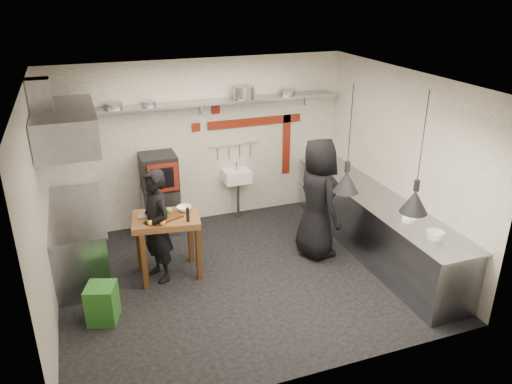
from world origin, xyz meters
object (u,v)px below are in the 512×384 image
object	(u,v)px
prep_table	(168,246)
chef_right	(318,198)
chef_left	(156,227)
oven_stand	(161,210)
green_bin	(102,303)
combi_oven	(159,172)

from	to	relation	value
prep_table	chef_right	size ratio (longest dim) A/B	0.49
chef_left	chef_right	distance (m)	2.40
oven_stand	green_bin	distance (m)	2.43
chef_left	chef_right	xyz separation A→B (m)	(2.40, -0.13, 0.11)
oven_stand	chef_right	world-z (taller)	chef_right
chef_right	prep_table	bearing A→B (deg)	82.31
oven_stand	combi_oven	xyz separation A→B (m)	(0.01, -0.02, 0.69)
prep_table	chef_right	bearing A→B (deg)	4.86
oven_stand	chef_left	distance (m)	1.50
oven_stand	combi_oven	bearing A→B (deg)	-72.25
combi_oven	chef_left	world-z (taller)	chef_left
combi_oven	prep_table	world-z (taller)	combi_oven
combi_oven	chef_right	xyz separation A→B (m)	(2.10, -1.52, -0.16)
prep_table	chef_right	xyz separation A→B (m)	(2.25, -0.18, 0.47)
green_bin	chef_right	world-z (taller)	chef_right
oven_stand	chef_left	size ratio (longest dim) A/B	0.49
oven_stand	chef_left	world-z (taller)	chef_left
green_bin	chef_right	distance (m)	3.36
combi_oven	prep_table	size ratio (longest dim) A/B	0.63
chef_right	green_bin	bearing A→B (deg)	97.41
oven_stand	chef_right	size ratio (longest dim) A/B	0.43
oven_stand	chef_left	xyz separation A→B (m)	(-0.29, -1.41, 0.41)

